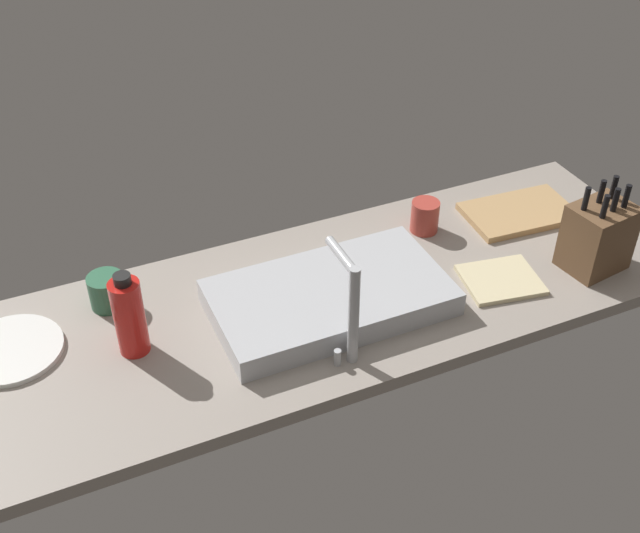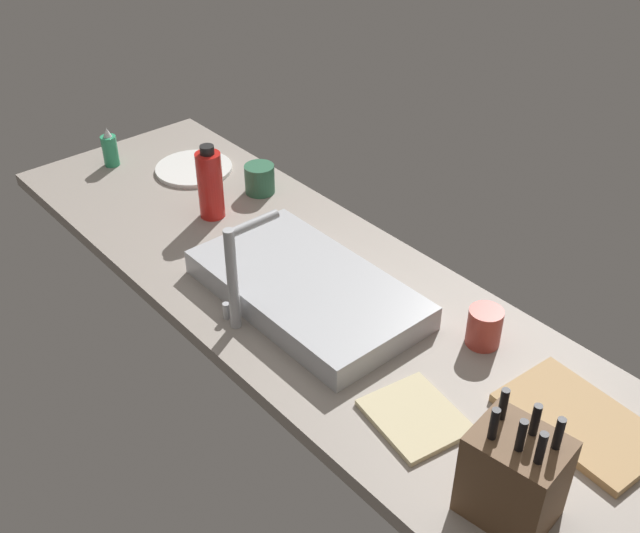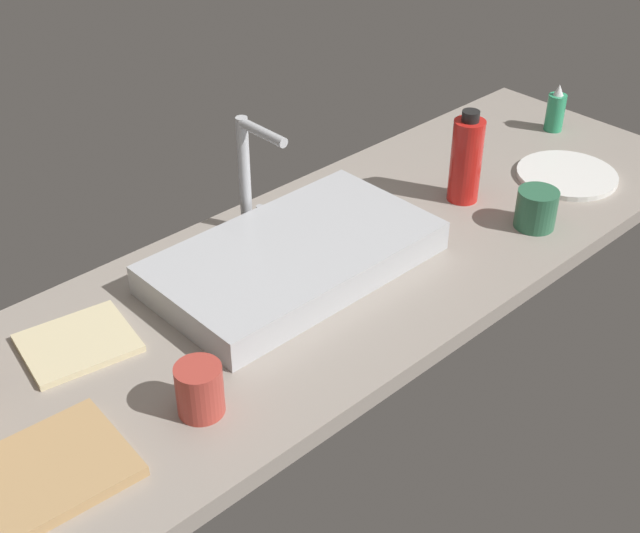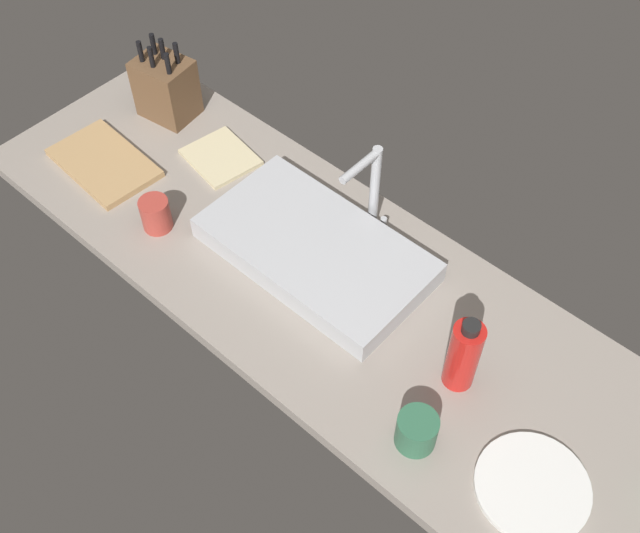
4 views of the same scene
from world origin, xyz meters
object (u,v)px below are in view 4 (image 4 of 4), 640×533
at_px(dish_towel, 221,157).
at_px(cutting_board, 104,163).
at_px(sink_basin, 316,250).
at_px(ceramic_cup, 417,431).
at_px(faucet, 372,184).
at_px(water_bottle, 464,355).
at_px(dinner_plate, 532,487).
at_px(knife_block, 166,87).
at_px(coffee_mug, 156,214).

bearing_deg(dish_towel, cutting_board, -133.45).
bearing_deg(sink_basin, dish_towel, 168.80).
relative_size(cutting_board, ceramic_cup, 3.46).
height_order(faucet, cutting_board, faucet).
bearing_deg(faucet, cutting_board, -155.26).
bearing_deg(water_bottle, dinner_plate, -22.14).
xyz_separation_m(knife_block, water_bottle, (1.11, -0.16, 0.01)).
distance_m(dinner_plate, dish_towel, 1.14).
relative_size(water_bottle, coffee_mug, 2.38).
distance_m(cutting_board, dinner_plate, 1.33).
bearing_deg(sink_basin, water_bottle, -5.77).
relative_size(faucet, dinner_plate, 1.10).
bearing_deg(ceramic_cup, dish_towel, 161.20).
xyz_separation_m(water_bottle, dish_towel, (-0.87, 0.13, -0.09)).
bearing_deg(cutting_board, knife_block, 96.91).
xyz_separation_m(faucet, cutting_board, (-0.66, -0.31, -0.14)).
relative_size(sink_basin, faucet, 2.19).
bearing_deg(cutting_board, sink_basin, 12.61).
relative_size(dinner_plate, ceramic_cup, 2.68).
distance_m(knife_block, coffee_mug, 0.43).
xyz_separation_m(dish_towel, coffee_mug, (0.06, -0.27, 0.04)).
xyz_separation_m(water_bottle, dinner_plate, (0.25, -0.10, -0.09)).
bearing_deg(sink_basin, cutting_board, -167.39).
height_order(dinner_plate, dish_towel, same).
distance_m(dish_towel, ceramic_cup, 0.94).
distance_m(sink_basin, water_bottle, 0.46).
height_order(faucet, knife_block, faucet).
bearing_deg(cutting_board, coffee_mug, -9.41).
bearing_deg(coffee_mug, dish_towel, 102.40).
bearing_deg(knife_block, dinner_plate, -19.29).
relative_size(water_bottle, dish_towel, 1.14).
relative_size(sink_basin, cutting_board, 1.86).
distance_m(water_bottle, dinner_plate, 0.28).
bearing_deg(coffee_mug, cutting_board, 170.59).
height_order(faucet, water_bottle, faucet).
xyz_separation_m(sink_basin, dish_towel, (-0.42, 0.08, -0.02)).
xyz_separation_m(knife_block, ceramic_cup, (1.13, -0.34, -0.05)).
xyz_separation_m(sink_basin, cutting_board, (-0.63, -0.14, -0.02)).
height_order(cutting_board, dish_towel, cutting_board).
bearing_deg(water_bottle, knife_block, 171.60).
bearing_deg(water_bottle, coffee_mug, -170.11).
bearing_deg(ceramic_cup, water_bottle, 96.31).
relative_size(cutting_board, coffee_mug, 3.38).
xyz_separation_m(water_bottle, ceramic_cup, (0.02, -0.17, -0.05)).
xyz_separation_m(faucet, dinner_plate, (0.67, -0.31, -0.14)).
relative_size(sink_basin, knife_block, 2.35).
height_order(knife_block, cutting_board, knife_block).
height_order(water_bottle, dish_towel, water_bottle).
distance_m(dish_towel, coffee_mug, 0.28).
bearing_deg(water_bottle, ceramic_cup, -83.69).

